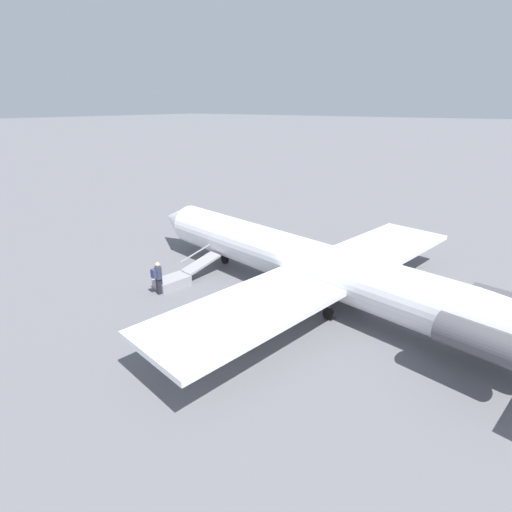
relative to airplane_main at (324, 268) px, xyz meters
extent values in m
plane|color=slate|center=(0.82, -0.14, -1.86)|extent=(600.00, 600.00, 0.00)
cylinder|color=white|center=(0.82, -0.14, -0.03)|extent=(20.12, 5.59, 2.37)
cone|color=white|center=(11.98, -1.97, -0.03)|extent=(2.95, 2.72, 2.32)
cube|color=white|center=(0.71, 5.34, -0.20)|extent=(5.11, 8.90, 0.24)
cube|color=white|center=(-1.04, -5.29, -0.20)|extent=(5.11, 8.90, 0.24)
cylinder|color=#4C4C51|center=(-7.09, 2.86, 0.15)|extent=(2.98, 1.51, 1.07)
cylinder|color=#4C4C51|center=(-7.63, -0.43, 0.15)|extent=(2.98, 1.51, 1.07)
cylinder|color=black|center=(7.24, -1.19, -1.57)|extent=(0.60, 0.24, 0.59)
cylinder|color=#4C4C51|center=(7.24, -1.19, -1.18)|extent=(0.11, 0.11, 0.18)
cylinder|color=black|center=(-0.98, 1.24, -1.57)|extent=(0.60, 0.24, 0.59)
cylinder|color=#4C4C51|center=(-0.98, 1.24, -1.18)|extent=(0.11, 0.11, 0.18)
cylinder|color=black|center=(-1.33, -0.86, -1.57)|extent=(0.60, 0.24, 0.59)
cylinder|color=#4C4C51|center=(-1.33, -0.86, -1.18)|extent=(0.11, 0.11, 0.18)
cube|color=#99999E|center=(7.41, 2.97, -1.61)|extent=(1.38, 1.95, 0.50)
cube|color=#99999E|center=(7.09, 1.00, -1.08)|extent=(1.25, 2.35, 0.68)
cube|color=#99999E|center=(7.53, 0.92, -0.58)|extent=(0.42, 2.20, 0.62)
cube|color=#23232D|center=(7.26, 3.96, -1.44)|extent=(0.24, 0.31, 0.85)
cylinder|color=#33384C|center=(7.26, 3.96, -0.69)|extent=(0.36, 0.36, 0.65)
sphere|color=beige|center=(7.26, 3.96, -0.24)|extent=(0.24, 0.24, 0.24)
cube|color=navy|center=(7.30, 4.23, -0.66)|extent=(0.31, 0.22, 0.44)
cube|color=black|center=(3.93, 5.46, -1.85)|extent=(0.51, 0.51, 0.03)
cone|color=orange|center=(3.93, 5.46, -1.58)|extent=(0.39, 0.39, 0.56)
camera|label=1|loc=(-7.68, 16.08, 7.31)|focal=28.00mm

